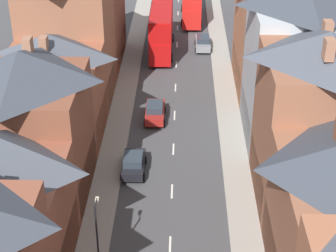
{
  "coord_description": "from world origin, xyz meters",
  "views": [
    {
      "loc": [
        0.62,
        -10.4,
        25.4
      ],
      "look_at": [
        -0.49,
        31.1,
        1.64
      ],
      "focal_mm": 60.0,
      "sensor_mm": 36.0,
      "label": 1
    }
  ],
  "objects_px": {
    "double_decker_bus_lead": "(161,29)",
    "street_lamp": "(98,235)",
    "car_near_blue": "(155,111)",
    "car_parked_right_a": "(133,163)",
    "car_parked_left_a": "(203,42)"
  },
  "relations": [
    {
      "from": "double_decker_bus_lead",
      "to": "street_lamp",
      "type": "height_order",
      "value": "street_lamp"
    },
    {
      "from": "car_near_blue",
      "to": "car_parked_right_a",
      "type": "distance_m",
      "value": 8.78
    },
    {
      "from": "car_near_blue",
      "to": "car_parked_left_a",
      "type": "bearing_deg",
      "value": 74.4
    },
    {
      "from": "car_near_blue",
      "to": "car_parked_right_a",
      "type": "xyz_separation_m",
      "value": [
        -1.3,
        -8.68,
        -0.04
      ]
    },
    {
      "from": "car_parked_left_a",
      "to": "car_parked_right_a",
      "type": "xyz_separation_m",
      "value": [
        -6.2,
        -26.23,
        -0.03
      ]
    },
    {
      "from": "car_near_blue",
      "to": "car_parked_left_a",
      "type": "relative_size",
      "value": 0.95
    },
    {
      "from": "double_decker_bus_lead",
      "to": "car_parked_right_a",
      "type": "height_order",
      "value": "double_decker_bus_lead"
    },
    {
      "from": "car_near_blue",
      "to": "car_parked_left_a",
      "type": "height_order",
      "value": "car_near_blue"
    },
    {
      "from": "double_decker_bus_lead",
      "to": "car_near_blue",
      "type": "relative_size",
      "value": 2.62
    },
    {
      "from": "car_parked_left_a",
      "to": "car_parked_right_a",
      "type": "height_order",
      "value": "car_parked_left_a"
    },
    {
      "from": "car_parked_right_a",
      "to": "street_lamp",
      "type": "height_order",
      "value": "street_lamp"
    },
    {
      "from": "car_near_blue",
      "to": "street_lamp",
      "type": "xyz_separation_m",
      "value": [
        -2.45,
        -20.09,
        2.4
      ]
    },
    {
      "from": "double_decker_bus_lead",
      "to": "street_lamp",
      "type": "bearing_deg",
      "value": -93.81
    },
    {
      "from": "double_decker_bus_lead",
      "to": "car_near_blue",
      "type": "bearing_deg",
      "value": -89.97
    },
    {
      "from": "car_near_blue",
      "to": "car_parked_left_a",
      "type": "distance_m",
      "value": 18.22
    }
  ]
}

